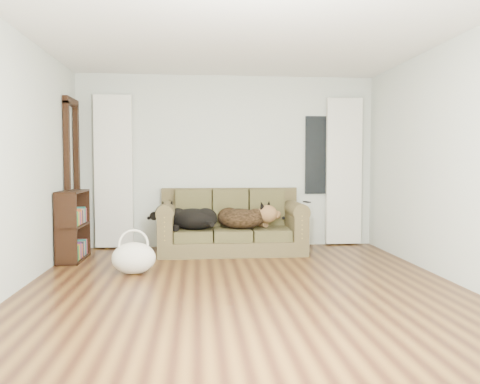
{
  "coord_description": "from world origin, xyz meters",
  "views": [
    {
      "loc": [
        -0.47,
        -4.65,
        1.26
      ],
      "look_at": [
        0.11,
        1.6,
        0.89
      ],
      "focal_mm": 35.0,
      "sensor_mm": 36.0,
      "label": 1
    }
  ],
  "objects": [
    {
      "name": "tote_bag",
      "position": [
        -1.2,
        0.75,
        0.16
      ],
      "size": [
        0.56,
        0.47,
        0.36
      ],
      "primitive_type": "ellipsoid",
      "rotation": [
        0.0,
        0.0,
        -0.18
      ],
      "color": "beige",
      "rests_on": "floor"
    },
    {
      "name": "floor",
      "position": [
        0.0,
        0.0,
        0.0
      ],
      "size": [
        5.0,
        5.0,
        0.0
      ],
      "primitive_type": "plane",
      "color": "#341B0F",
      "rests_on": "ground"
    },
    {
      "name": "bookshelf",
      "position": [
        -2.09,
        1.6,
        0.5
      ],
      "size": [
        0.35,
        0.76,
        0.92
      ],
      "primitive_type": "cube",
      "rotation": [
        0.0,
        0.0,
        -0.1
      ],
      "color": "black",
      "rests_on": "floor"
    },
    {
      "name": "sofa",
      "position": [
        0.02,
        1.97,
        0.45
      ],
      "size": [
        2.04,
        0.88,
        0.83
      ],
      "primitive_type": "cube",
      "color": "#433A1F",
      "rests_on": "floor"
    },
    {
      "name": "door_casing",
      "position": [
        -2.2,
        2.05,
        1.05
      ],
      "size": [
        0.07,
        0.6,
        2.1
      ],
      "primitive_type": "cube",
      "color": "black",
      "rests_on": "ground"
    },
    {
      "name": "curtain_right",
      "position": [
        1.8,
        2.42,
        1.15
      ],
      "size": [
        0.55,
        0.08,
        2.25
      ],
      "primitive_type": "cube",
      "color": "white",
      "rests_on": "ground"
    },
    {
      "name": "dog_black_lab",
      "position": [
        -0.57,
        1.89,
        0.48
      ],
      "size": [
        0.86,
        0.78,
        0.3
      ],
      "primitive_type": "ellipsoid",
      "rotation": [
        0.0,
        0.0,
        -0.49
      ],
      "color": "black",
      "rests_on": "sofa"
    },
    {
      "name": "wall_right",
      "position": [
        2.25,
        0.0,
        1.3
      ],
      "size": [
        0.04,
        5.0,
        2.6
      ],
      "primitive_type": "cube",
      "color": "#B4BAB1",
      "rests_on": "ground"
    },
    {
      "name": "wall_back",
      "position": [
        0.0,
        2.5,
        1.3
      ],
      "size": [
        4.5,
        0.04,
        2.6
      ],
      "primitive_type": "cube",
      "color": "#B4BAB1",
      "rests_on": "ground"
    },
    {
      "name": "curtain_left",
      "position": [
        -1.7,
        2.42,
        1.15
      ],
      "size": [
        0.55,
        0.08,
        2.25
      ],
      "primitive_type": "cube",
      "color": "white",
      "rests_on": "ground"
    },
    {
      "name": "ceiling",
      "position": [
        0.0,
        0.0,
        2.6
      ],
      "size": [
        5.0,
        5.0,
        0.0
      ],
      "primitive_type": "plane",
      "color": "white",
      "rests_on": "ground"
    },
    {
      "name": "tv_remote",
      "position": [
        1.07,
        1.78,
        0.73
      ],
      "size": [
        0.08,
        0.2,
        0.02
      ],
      "primitive_type": "cube",
      "rotation": [
        0.0,
        0.0,
        0.16
      ],
      "color": "black",
      "rests_on": "sofa"
    },
    {
      "name": "window_pane",
      "position": [
        1.45,
        2.47,
        1.4
      ],
      "size": [
        0.5,
        0.03,
        1.2
      ],
      "primitive_type": "cube",
      "color": "black",
      "rests_on": "wall_back"
    },
    {
      "name": "wall_left",
      "position": [
        -2.25,
        0.0,
        1.3
      ],
      "size": [
        0.04,
        5.0,
        2.6
      ],
      "primitive_type": "cube",
      "color": "#B4BAB1",
      "rests_on": "ground"
    },
    {
      "name": "dog_shepherd",
      "position": [
        0.18,
        1.9,
        0.49
      ],
      "size": [
        0.88,
        0.81,
        0.32
      ],
      "primitive_type": "ellipsoid",
      "rotation": [
        0.0,
        0.0,
        2.57
      ],
      "color": "black",
      "rests_on": "sofa"
    }
  ]
}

